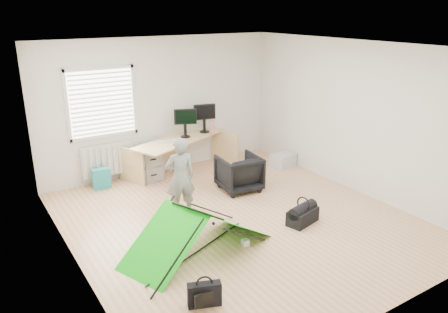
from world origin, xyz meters
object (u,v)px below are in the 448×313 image
desk (181,156)px  person (180,178)px  thermos (212,127)px  office_chair (239,173)px  storage_crate (283,160)px  filing_cabinet (147,163)px  monitor_right (204,122)px  kite (198,232)px  monitor_left (185,127)px  duffel_bag (303,216)px  laptop_bag (204,294)px

desk → person: (-0.89, -1.74, 0.29)m
thermos → office_chair: bearing=-99.7°
person → storage_crate: bearing=-152.2°
filing_cabinet → person: size_ratio=0.49×
monitor_right → kite: (-1.86, -3.01, -0.64)m
monitor_left → duffel_bag: bearing=-58.7°
storage_crate → laptop_bag: size_ratio=1.31×
office_chair → filing_cabinet: bearing=-43.8°
storage_crate → laptop_bag: bearing=-140.4°
laptop_bag → storage_crate: bearing=60.5°
monitor_left → office_chair: size_ratio=0.61×
filing_cabinet → monitor_right: monitor_right is taller
office_chair → storage_crate: 1.60m
thermos → kite: bearing=-124.6°
desk → office_chair: (0.50, -1.37, -0.03)m
monitor_left → laptop_bag: 4.42m
office_chair → kite: (-1.72, -1.51, -0.02)m
monitor_left → kite: (-1.35, -2.90, -0.63)m
monitor_right → laptop_bag: size_ratio=1.20×
filing_cabinet → monitor_right: bearing=-7.1°
duffel_bag → monitor_left: bearing=84.7°
storage_crate → thermos: bearing=148.4°
desk → laptop_bag: desk is taller
monitor_right → office_chair: (-0.14, -1.50, -0.62)m
monitor_right → thermos: (0.08, -0.20, -0.08)m
filing_cabinet → monitor_right: 1.49m
desk → duffel_bag: desk is taller
storage_crate → laptop_bag: laptop_bag is taller
desk → duffel_bag: bearing=-101.9°
thermos → storage_crate: bearing=-31.6°
desk → thermos: thermos is taller
filing_cabinet → thermos: size_ratio=2.35×
monitor_right → kite: monitor_right is taller
desk → laptop_bag: 4.28m
laptop_bag → duffel_bag: 2.47m
desk → kite: 3.13m
monitor_right → duffel_bag: 3.25m
monitor_left → desk: bearing=-147.4°
filing_cabinet → person: bearing=-106.0°
monitor_right → storage_crate: size_ratio=0.92×
kite → desk: bearing=45.3°
monitor_left → office_chair: monitor_left is taller
desk → monitor_left: 0.60m
desk → kite: desk is taller
desk → duffel_bag: (0.58, -3.01, -0.25)m
kite → thermos: bearing=33.7°
kite → office_chair: bearing=19.6°
desk → laptop_bag: (-1.72, -3.92, -0.22)m
monitor_right → office_chair: size_ratio=0.63×
thermos → storage_crate: (1.27, -0.78, -0.73)m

